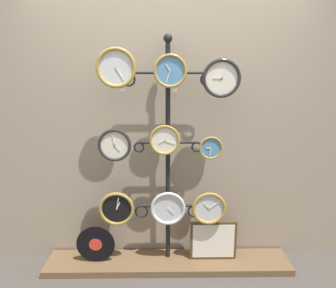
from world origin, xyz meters
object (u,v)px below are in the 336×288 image
Objects in this scene: clock_bottom_left at (117,209)px; vinyl_record at (96,244)px; clock_bottom_center at (168,208)px; picture_frame at (213,241)px; display_stand at (168,185)px; clock_middle_left at (115,145)px; clock_top_center at (170,71)px; clock_middle_right at (211,148)px; clock_middle_center at (165,140)px; clock_top_left at (116,68)px; clock_top_right at (222,78)px; clock_bottom_right at (209,208)px.

vinyl_record is (-0.20, 0.01, -0.35)m from clock_bottom_left.
clock_bottom_center is 0.53m from picture_frame.
clock_middle_left is (-0.44, -0.11, 0.39)m from display_stand.
clock_top_center is 0.71m from clock_middle_right.
clock_middle_left is 0.79m from clock_middle_right.
clock_middle_right is 0.64× the size of clock_bottom_center.
clock_top_center is 1.04× the size of clock_middle_center.
clock_bottom_center is at bearing 2.83° from clock_middle_left.
clock_top_left is 0.83m from clock_top_right.
clock_bottom_right is at bearing 179.53° from clock_top_right.
clock_bottom_right is (0.35, -0.01, 0.00)m from clock_bottom_center.
clock_top_left is 0.92× the size of vinyl_record.
clock_bottom_left is 1.04× the size of clock_bottom_right.
clock_bottom_left is 0.45m from clock_bottom_center.
display_stand reaches higher than clock_top_right.
clock_middle_right is at bearing -15.87° from display_stand.
clock_bottom_left is 0.89× the size of vinyl_record.
picture_frame is at bearing 5.20° from clock_top_center.
clock_bottom_right is at bearing 0.65° from clock_middle_left.
clock_middle_left is at bearing -166.26° from display_stand.
clock_bottom_left is at bearing -169.10° from display_stand.
clock_top_right is 1.01× the size of clock_bottom_center.
clock_top_center is at bearing 1.47° from clock_top_left.
picture_frame is at bearing 4.75° from clock_middle_center.
clock_top_left is at bearing -178.62° from clock_bottom_center.
vinyl_record is at bearing 178.89° from clock_top_right.
clock_middle_center reaches higher than clock_middle_right.
clock_top_right is at bearing -0.85° from clock_bottom_left.
clock_middle_left is at bearing -159.70° from clock_top_left.
clock_bottom_left reaches higher than clock_bottom_right.
clock_top_left is at bearing 179.58° from clock_middle_right.
clock_top_right is at bearing -0.25° from clock_top_left.
clock_middle_center is 1.31× the size of clock_middle_right.
vinyl_record is at bearing 178.70° from clock_middle_right.
display_stand is 6.86× the size of clock_bottom_right.
clock_middle_right is at bearing 0.46° from clock_middle_left.
clock_top_right is 0.57m from clock_middle_right.
clock_top_left reaches higher than clock_bottom_center.
clock_top_left is at bearing -166.81° from display_stand.
clock_top_center is at bearing 0.83° from clock_middle_center.
clock_middle_right is at bearing -1.30° from vinyl_record.
clock_top_left is at bearing -4.05° from vinyl_record.
clock_top_left is 1.73m from picture_frame.
clock_bottom_left is (-0.87, 0.01, -1.11)m from clock_top_right.
clock_middle_left is 0.66× the size of picture_frame.
display_stand is 6.61× the size of clock_top_right.
clock_top_right is 1.04× the size of clock_bottom_right.
clock_top_center is 0.78× the size of vinyl_record.
clock_middle_left is 1.08× the size of clock_middle_center.
vinyl_record is at bearing -173.12° from display_stand.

